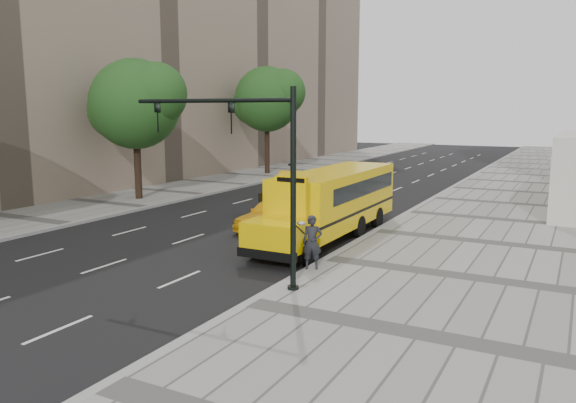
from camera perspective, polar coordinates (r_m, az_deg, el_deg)
The scene contains 12 objects.
ground at distance 29.03m, azimuth -2.42°, elevation -2.06°, with size 140.00×140.00×0.00m, color black.
sidewalk_museum at distance 25.31m, azimuth 21.82°, elevation -4.24°, with size 12.00×140.00×0.15m, color gray.
sidewalk_far at distance 35.76m, azimuth -17.83°, elevation -0.22°, with size 6.00×140.00×0.15m, color gray.
curb_museum at distance 26.56m, azimuth 8.85°, elevation -3.06°, with size 0.30×140.00×0.15m, color gray.
curb_far at distance 33.70m, azimuth -14.26°, elevation -0.62°, with size 0.30×140.00×0.15m, color gray.
tree_b at distance 36.45m, azimuth -15.16°, elevation 9.61°, with size 6.27×5.58×8.85m.
tree_c at distance 49.72m, azimuth -2.06°, elevation 10.40°, with size 6.38×5.67×9.47m.
school_bus at distance 25.41m, azimuth 4.65°, elevation 0.34°, with size 2.96×11.56×3.19m.
taxi_near at distance 26.94m, azimuth -1.61°, elevation -1.31°, with size 1.77×4.41×1.50m, color #F2AC11.
taxi_far at distance 38.40m, azimuth 0.31°, elevation 1.92°, with size 1.65×4.73×1.56m, color #F2AC11.
pedestrian at distance 19.76m, azimuth 2.48°, elevation -4.17°, with size 0.70×0.46×1.92m, color black.
traffic_signal at distance 17.69m, azimuth -3.52°, elevation 4.04°, with size 6.18×0.36×6.40m.
Camera 1 is at (14.37, -24.57, 5.70)m, focal length 35.00 mm.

